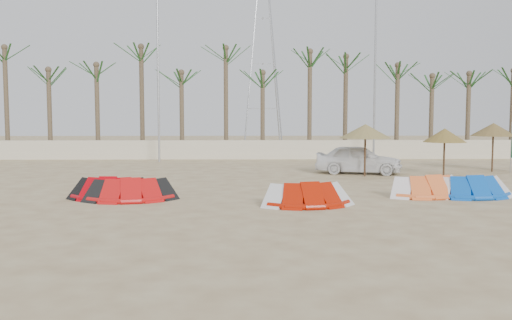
{
  "coord_description": "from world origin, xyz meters",
  "views": [
    {
      "loc": [
        -0.48,
        -17.03,
        3.26
      ],
      "look_at": [
        0.0,
        6.0,
        1.3
      ],
      "focal_mm": 40.0,
      "sensor_mm": 36.0,
      "label": 1
    }
  ],
  "objects_px": {
    "kite_orange": "(428,185)",
    "car": "(359,159)",
    "kite_red_mid": "(111,187)",
    "kite_blue": "(469,186)",
    "parasol_left": "(365,131)",
    "kite_red_right": "(308,193)",
    "parasol_mid": "(445,135)",
    "parasol_right": "(493,130)",
    "kite_red_left": "(133,188)"
  },
  "relations": [
    {
      "from": "parasol_mid",
      "to": "parasol_right",
      "type": "xyz_separation_m",
      "value": [
        3.26,
        1.73,
        0.24
      ]
    },
    {
      "from": "parasol_mid",
      "to": "kite_red_right",
      "type": "bearing_deg",
      "value": -131.43
    },
    {
      "from": "kite_red_left",
      "to": "kite_blue",
      "type": "height_order",
      "value": "same"
    },
    {
      "from": "kite_blue",
      "to": "parasol_mid",
      "type": "relative_size",
      "value": 1.37
    },
    {
      "from": "kite_orange",
      "to": "car",
      "type": "xyz_separation_m",
      "value": [
        -1.13,
        7.92,
        0.34
      ]
    },
    {
      "from": "kite_blue",
      "to": "parasol_left",
      "type": "relative_size",
      "value": 1.26
    },
    {
      "from": "kite_red_mid",
      "to": "parasol_left",
      "type": "xyz_separation_m",
      "value": [
        11.11,
        7.02,
        1.86
      ]
    },
    {
      "from": "kite_red_right",
      "to": "parasol_mid",
      "type": "distance_m",
      "value": 12.19
    },
    {
      "from": "kite_red_left",
      "to": "kite_blue",
      "type": "distance_m",
      "value": 12.84
    },
    {
      "from": "kite_orange",
      "to": "kite_red_mid",
      "type": "bearing_deg",
      "value": -178.31
    },
    {
      "from": "kite_red_mid",
      "to": "parasol_right",
      "type": "relative_size",
      "value": 1.16
    },
    {
      "from": "kite_orange",
      "to": "kite_blue",
      "type": "height_order",
      "value": "same"
    },
    {
      "from": "parasol_left",
      "to": "car",
      "type": "relative_size",
      "value": 0.59
    },
    {
      "from": "parasol_right",
      "to": "car",
      "type": "distance_m",
      "value": 7.65
    },
    {
      "from": "parasol_mid",
      "to": "parasol_left",
      "type": "bearing_deg",
      "value": -175.45
    },
    {
      "from": "kite_red_left",
      "to": "kite_blue",
      "type": "relative_size",
      "value": 1.05
    },
    {
      "from": "kite_red_left",
      "to": "parasol_right",
      "type": "relative_size",
      "value": 1.31
    },
    {
      "from": "kite_orange",
      "to": "parasol_left",
      "type": "distance_m",
      "value": 7.0
    },
    {
      "from": "kite_red_right",
      "to": "car",
      "type": "distance_m",
      "value": 10.7
    },
    {
      "from": "kite_red_mid",
      "to": "kite_blue",
      "type": "bearing_deg",
      "value": 0.68
    },
    {
      "from": "parasol_left",
      "to": "car",
      "type": "xyz_separation_m",
      "value": [
        -0.07,
        1.26,
        -1.52
      ]
    },
    {
      "from": "kite_orange",
      "to": "car",
      "type": "height_order",
      "value": "car"
    },
    {
      "from": "kite_red_right",
      "to": "kite_blue",
      "type": "xyz_separation_m",
      "value": [
        6.46,
        1.87,
        0.0
      ]
    },
    {
      "from": "kite_red_mid",
      "to": "parasol_mid",
      "type": "height_order",
      "value": "parasol_mid"
    },
    {
      "from": "kite_red_right",
      "to": "parasol_mid",
      "type": "xyz_separation_m",
      "value": [
        8.0,
        9.06,
        1.64
      ]
    },
    {
      "from": "kite_blue",
      "to": "car",
      "type": "xyz_separation_m",
      "value": [
        -2.66,
        8.12,
        0.34
      ]
    },
    {
      "from": "parasol_mid",
      "to": "parasol_right",
      "type": "relative_size",
      "value": 0.91
    },
    {
      "from": "parasol_right",
      "to": "kite_red_right",
      "type": "bearing_deg",
      "value": -136.2
    },
    {
      "from": "kite_red_mid",
      "to": "kite_blue",
      "type": "xyz_separation_m",
      "value": [
        13.71,
        0.16,
        0.0
      ]
    },
    {
      "from": "kite_orange",
      "to": "parasol_right",
      "type": "relative_size",
      "value": 1.31
    },
    {
      "from": "parasol_left",
      "to": "parasol_right",
      "type": "xyz_separation_m",
      "value": [
        7.39,
        2.06,
        0.01
      ]
    },
    {
      "from": "kite_orange",
      "to": "parasol_left",
      "type": "height_order",
      "value": "parasol_left"
    },
    {
      "from": "kite_red_right",
      "to": "parasol_mid",
      "type": "relative_size",
      "value": 1.38
    },
    {
      "from": "kite_red_left",
      "to": "parasol_right",
      "type": "bearing_deg",
      "value": 28.12
    },
    {
      "from": "kite_blue",
      "to": "car",
      "type": "bearing_deg",
      "value": 108.16
    },
    {
      "from": "parasol_right",
      "to": "car",
      "type": "xyz_separation_m",
      "value": [
        -7.46,
        -0.8,
        -1.53
      ]
    },
    {
      "from": "kite_blue",
      "to": "parasol_left",
      "type": "height_order",
      "value": "parasol_left"
    },
    {
      "from": "kite_orange",
      "to": "parasol_mid",
      "type": "relative_size",
      "value": 1.43
    },
    {
      "from": "kite_red_mid",
      "to": "kite_orange",
      "type": "bearing_deg",
      "value": 1.69
    },
    {
      "from": "kite_red_right",
      "to": "parasol_left",
      "type": "distance_m",
      "value": 9.73
    },
    {
      "from": "parasol_right",
      "to": "kite_red_left",
      "type": "bearing_deg",
      "value": -151.88
    },
    {
      "from": "parasol_left",
      "to": "kite_orange",
      "type": "bearing_deg",
      "value": -80.93
    },
    {
      "from": "kite_red_left",
      "to": "kite_red_right",
      "type": "height_order",
      "value": "same"
    },
    {
      "from": "kite_red_left",
      "to": "parasol_mid",
      "type": "height_order",
      "value": "parasol_mid"
    },
    {
      "from": "parasol_left",
      "to": "car",
      "type": "bearing_deg",
      "value": 92.98
    },
    {
      "from": "kite_red_left",
      "to": "kite_red_mid",
      "type": "relative_size",
      "value": 1.13
    },
    {
      "from": "kite_red_right",
      "to": "kite_red_mid",
      "type": "bearing_deg",
      "value": 166.72
    },
    {
      "from": "car",
      "to": "kite_red_right",
      "type": "bearing_deg",
      "value": 173.78
    },
    {
      "from": "kite_blue",
      "to": "kite_red_left",
      "type": "bearing_deg",
      "value": -177.76
    },
    {
      "from": "parasol_left",
      "to": "kite_red_right",
      "type": "bearing_deg",
      "value": -113.88
    }
  ]
}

